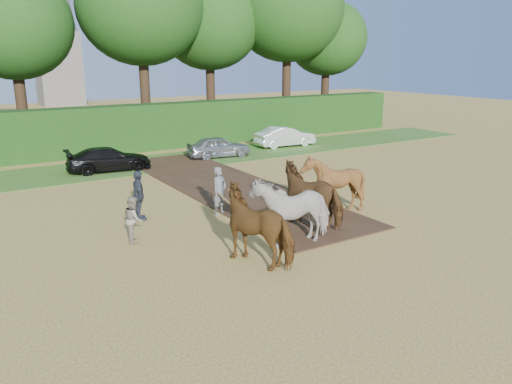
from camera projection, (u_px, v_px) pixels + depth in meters
ground at (287, 236)px, 17.30m from camera, size 120.00×120.00×0.00m
earth_strip at (227, 186)px, 23.77m from camera, size 4.50×17.00×0.05m
grass_verge at (145, 164)px, 28.70m from camera, size 50.00×5.00×0.03m
hedgerow at (119, 129)px, 31.98m from camera, size 46.00×1.60×3.00m
spectator_near at (134, 219)px, 16.58m from camera, size 0.80×0.90×1.56m
spectator_far at (139, 196)px, 18.74m from camera, size 0.64×1.18×1.91m
plough_team at (300, 201)px, 17.43m from camera, size 7.54×6.57×2.28m
parked_cars at (93, 158)px, 27.00m from camera, size 30.29×3.08×1.48m
treeline at (69, 8)px, 31.74m from camera, size 48.70×10.60×14.21m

